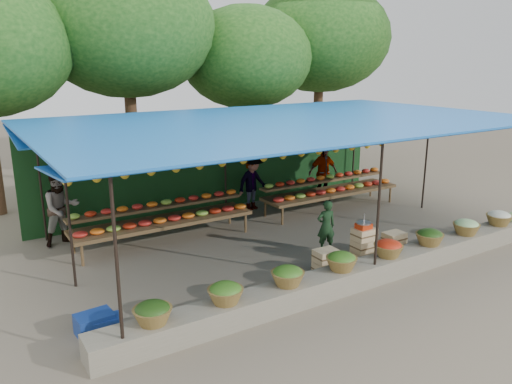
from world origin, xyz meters
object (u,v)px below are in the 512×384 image
weighing_scale (364,225)px  blue_crate_front (95,324)px  blue_crate_back (107,325)px  crate_counter (362,250)px  vendor_seated (326,226)px

weighing_scale → blue_crate_front: size_ratio=0.57×
blue_crate_back → blue_crate_front: bearing=161.4°
crate_counter → blue_crate_front: crate_counter is taller
crate_counter → blue_crate_front: bearing=178.1°
crate_counter → blue_crate_back: 5.26m
crate_counter → blue_crate_back: bearing=178.9°
weighing_scale → blue_crate_front: (-5.42, 0.18, -0.68)m
blue_crate_front → weighing_scale: bearing=-6.2°
crate_counter → weighing_scale: bearing=180.0°
weighing_scale → blue_crate_back: size_ratio=0.72×
crate_counter → vendor_seated: size_ratio=2.01×
weighing_scale → vendor_seated: (-0.19, 0.94, -0.26)m
weighing_scale → blue_crate_back: (-5.25, 0.10, -0.71)m
vendor_seated → blue_crate_back: bearing=23.9°
crate_counter → blue_crate_back: crate_counter is taller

